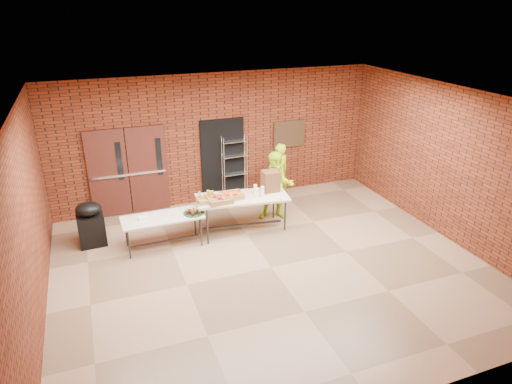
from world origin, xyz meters
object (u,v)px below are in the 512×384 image
at_px(covered_grill, 91,224).
at_px(table_left, 162,219).
at_px(table_right, 242,200).
at_px(volunteer_woman, 279,173).
at_px(coffee_dispenser, 270,181).
at_px(volunteer_man, 277,186).
at_px(wire_rack, 235,168).

bearing_deg(covered_grill, table_left, -26.35).
distance_m(table_right, volunteer_woman, 1.83).
height_order(coffee_dispenser, volunteer_man, volunteer_man).
relative_size(volunteer_woman, volunteer_man, 0.94).
height_order(table_left, volunteer_man, volunteer_man).
relative_size(covered_grill, volunteer_woman, 0.63).
xyz_separation_m(table_left, table_right, (1.76, 0.09, 0.13)).
bearing_deg(volunteer_man, covered_grill, -163.41).
distance_m(table_left, table_right, 1.76).
distance_m(table_left, volunteer_man, 2.73).
distance_m(covered_grill, volunteer_man, 4.10).
distance_m(wire_rack, volunteer_man, 1.48).
height_order(table_right, volunteer_woman, volunteer_woman).
xyz_separation_m(table_right, volunteer_man, (0.94, 0.30, 0.06)).
distance_m(coffee_dispenser, volunteer_woman, 1.34).
relative_size(wire_rack, table_right, 0.81).
distance_m(table_left, coffee_dispenser, 2.50).
bearing_deg(coffee_dispenser, volunteer_man, 40.59).
relative_size(wire_rack, volunteer_woman, 1.11).
bearing_deg(volunteer_man, coffee_dispenser, -119.85).
xyz_separation_m(coffee_dispenser, covered_grill, (-3.84, 0.42, -0.57)).
bearing_deg(covered_grill, coffee_dispenser, -9.33).
relative_size(table_left, covered_grill, 1.72).
height_order(wire_rack, coffee_dispenser, wire_rack).
xyz_separation_m(covered_grill, volunteer_woman, (4.53, 0.69, 0.28)).
bearing_deg(wire_rack, table_left, -142.41).
xyz_separation_m(table_left, covered_grill, (-1.39, 0.60, -0.14)).
relative_size(table_right, volunteer_woman, 1.36).
distance_m(table_right, covered_grill, 3.20).
relative_size(table_left, volunteer_man, 1.02).
height_order(table_right, covered_grill, covered_grill).
height_order(covered_grill, volunteer_man, volunteer_man).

